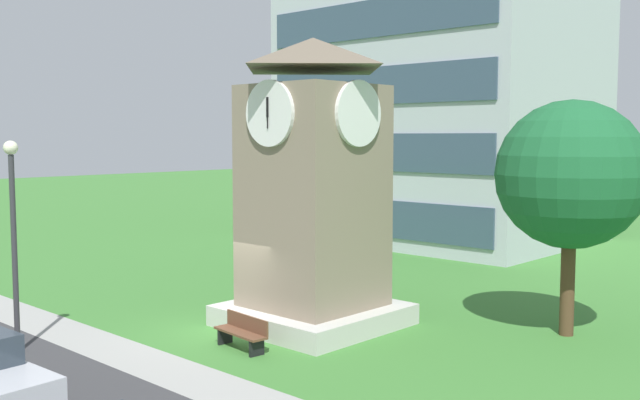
{
  "coord_description": "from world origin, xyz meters",
  "views": [
    {
      "loc": [
        15.92,
        -13.04,
        5.56
      ],
      "look_at": [
        0.66,
        3.27,
        3.61
      ],
      "focal_mm": 40.86,
      "sensor_mm": 36.0,
      "label": 1
    }
  ],
  "objects_px": {
    "park_bench": "(242,332)",
    "street_lamp": "(13,221)",
    "clock_tower": "(313,201)",
    "tree_near_tower": "(571,175)"
  },
  "relations": [
    {
      "from": "clock_tower",
      "to": "tree_near_tower",
      "type": "relative_size",
      "value": 1.27
    },
    {
      "from": "clock_tower",
      "to": "tree_near_tower",
      "type": "bearing_deg",
      "value": 34.17
    },
    {
      "from": "clock_tower",
      "to": "street_lamp",
      "type": "height_order",
      "value": "clock_tower"
    },
    {
      "from": "clock_tower",
      "to": "park_bench",
      "type": "relative_size",
      "value": 4.55
    },
    {
      "from": "clock_tower",
      "to": "tree_near_tower",
      "type": "xyz_separation_m",
      "value": [
        5.96,
        4.05,
        0.82
      ]
    },
    {
      "from": "street_lamp",
      "to": "clock_tower",
      "type": "bearing_deg",
      "value": 63.02
    },
    {
      "from": "park_bench",
      "to": "street_lamp",
      "type": "distance_m",
      "value": 6.5
    },
    {
      "from": "clock_tower",
      "to": "tree_near_tower",
      "type": "height_order",
      "value": "clock_tower"
    },
    {
      "from": "park_bench",
      "to": "street_lamp",
      "type": "bearing_deg",
      "value": -134.24
    },
    {
      "from": "park_bench",
      "to": "tree_near_tower",
      "type": "bearing_deg",
      "value": 51.8
    }
  ]
}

